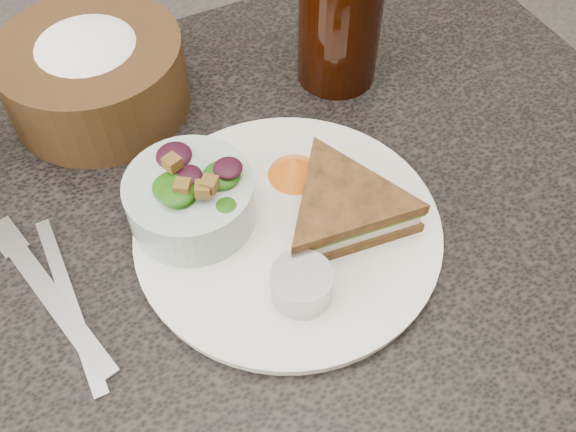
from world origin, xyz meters
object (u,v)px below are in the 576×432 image
Objects in this scene: dressing_ramekin at (302,285)px; cola_glass at (340,19)px; dining_table at (247,389)px; bread_basket at (91,65)px; sandwich at (344,208)px; salad_bowl at (190,194)px; dinner_plate at (288,231)px.

cola_glass is (0.18, 0.26, 0.05)m from dressing_ramekin.
bread_basket is at bearing 102.16° from dining_table.
bread_basket reaches higher than dining_table.
sandwich is 0.32m from bread_basket.
dining_table is at bearing 109.98° from dressing_ramekin.
bread_basket is (-0.16, 0.28, 0.02)m from sandwich.
cola_glass is at bearing 37.79° from dining_table.
dressing_ramekin reaches higher than dining_table.
salad_bowl reaches higher than dressing_ramekin.
bread_basket reaches higher than sandwich.
bread_basket is at bearing 125.99° from sandwich.
dinner_plate is 1.88× the size of sandwich.
dining_table is 5.00× the size of bread_basket.
sandwich is at bearing -19.36° from dining_table.
dining_table is at bearing 160.20° from dinner_plate.
dinner_plate is at bearing 167.48° from sandwich.
cola_glass reaches higher than sandwich.
dressing_ramekin is 0.35× the size of cola_glass.
salad_bowl is 0.61× the size of bread_basket.
bread_basket is at bearing 104.39° from dressing_ramekin.
cola_glass is at bearing 68.57° from sandwich.
dressing_ramekin is at bearing -70.02° from dining_table.
dining_table is at bearing -142.21° from cola_glass.
sandwich reaches higher than dressing_ramekin.
bread_basket is (-0.08, 0.33, 0.03)m from dressing_ramekin.
cola_glass reaches higher than dining_table.
bread_basket is (-0.03, 0.21, 0.01)m from salad_bowl.
cola_glass is at bearing -15.89° from bread_basket.
cola_glass is at bearing 49.75° from dinner_plate.
sandwich reaches higher than dining_table.
bread_basket reaches higher than salad_bowl.
dining_table is 0.42m from dressing_ramekin.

